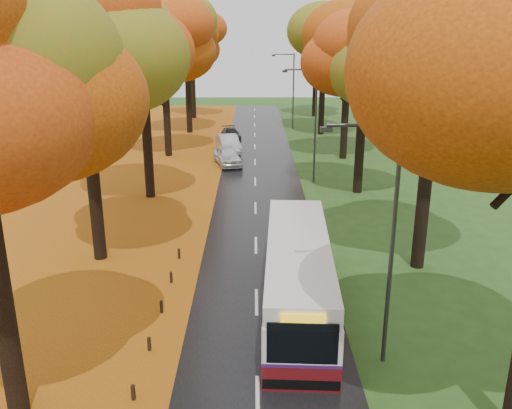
{
  "coord_description": "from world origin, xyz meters",
  "views": [
    {
      "loc": [
        -0.1,
        -7.56,
        10.58
      ],
      "look_at": [
        0.0,
        16.84,
        2.6
      ],
      "focal_mm": 38.0,
      "sensor_mm": 36.0,
      "label": 1
    }
  ],
  "objects_px": {
    "streetlamp_near": "(385,228)",
    "car_white": "(228,156)",
    "bus": "(298,274)",
    "car_dark": "(231,134)",
    "streetlamp_mid": "(312,117)",
    "car_silver": "(228,144)",
    "streetlamp_far": "(291,85)"
  },
  "relations": [
    {
      "from": "streetlamp_far",
      "to": "car_silver",
      "type": "xyz_separation_m",
      "value": [
        -6.3,
        -12.34,
        -3.91
      ]
    },
    {
      "from": "streetlamp_far",
      "to": "bus",
      "type": "height_order",
      "value": "streetlamp_far"
    },
    {
      "from": "streetlamp_near",
      "to": "car_silver",
      "type": "distance_m",
      "value": 32.52
    },
    {
      "from": "streetlamp_near",
      "to": "car_silver",
      "type": "height_order",
      "value": "streetlamp_near"
    },
    {
      "from": "streetlamp_far",
      "to": "car_silver",
      "type": "distance_m",
      "value": 14.39
    },
    {
      "from": "bus",
      "to": "car_dark",
      "type": "xyz_separation_m",
      "value": [
        -3.95,
        33.8,
        -0.9
      ]
    },
    {
      "from": "streetlamp_far",
      "to": "car_silver",
      "type": "bearing_deg",
      "value": -117.04
    },
    {
      "from": "streetlamp_near",
      "to": "car_dark",
      "type": "distance_m",
      "value": 38.11
    },
    {
      "from": "streetlamp_near",
      "to": "streetlamp_mid",
      "type": "height_order",
      "value": "same"
    },
    {
      "from": "streetlamp_far",
      "to": "car_dark",
      "type": "height_order",
      "value": "streetlamp_far"
    },
    {
      "from": "streetlamp_mid",
      "to": "car_dark",
      "type": "bearing_deg",
      "value": 112.29
    },
    {
      "from": "streetlamp_near",
      "to": "car_white",
      "type": "bearing_deg",
      "value": 102.81
    },
    {
      "from": "bus",
      "to": "streetlamp_mid",
      "type": "bearing_deg",
      "value": 85.77
    },
    {
      "from": "bus",
      "to": "car_dark",
      "type": "height_order",
      "value": "bus"
    },
    {
      "from": "car_silver",
      "to": "car_dark",
      "type": "height_order",
      "value": "car_silver"
    },
    {
      "from": "bus",
      "to": "car_white",
      "type": "distance_m",
      "value": 23.85
    },
    {
      "from": "streetlamp_far",
      "to": "car_dark",
      "type": "bearing_deg",
      "value": -133.47
    },
    {
      "from": "streetlamp_mid",
      "to": "streetlamp_far",
      "type": "bearing_deg",
      "value": 90.0
    },
    {
      "from": "streetlamp_near",
      "to": "car_silver",
      "type": "xyz_separation_m",
      "value": [
        -6.3,
        31.66,
        -3.91
      ]
    },
    {
      "from": "streetlamp_near",
      "to": "car_dark",
      "type": "bearing_deg",
      "value": 99.57
    },
    {
      "from": "streetlamp_mid",
      "to": "car_white",
      "type": "distance_m",
      "value": 8.9
    },
    {
      "from": "car_dark",
      "to": "car_white",
      "type": "bearing_deg",
      "value": -99.85
    },
    {
      "from": "streetlamp_near",
      "to": "streetlamp_far",
      "type": "bearing_deg",
      "value": 90.0
    },
    {
      "from": "car_silver",
      "to": "car_dark",
      "type": "relative_size",
      "value": 1.19
    },
    {
      "from": "streetlamp_near",
      "to": "car_white",
      "type": "xyz_separation_m",
      "value": [
        -6.16,
        27.09,
        -3.93
      ]
    },
    {
      "from": "car_white",
      "to": "car_dark",
      "type": "height_order",
      "value": "car_white"
    },
    {
      "from": "streetlamp_mid",
      "to": "streetlamp_far",
      "type": "distance_m",
      "value": 22.0
    },
    {
      "from": "bus",
      "to": "car_silver",
      "type": "height_order",
      "value": "bus"
    },
    {
      "from": "streetlamp_far",
      "to": "car_dark",
      "type": "distance_m",
      "value": 10.03
    },
    {
      "from": "streetlamp_mid",
      "to": "car_white",
      "type": "relative_size",
      "value": 1.83
    },
    {
      "from": "streetlamp_far",
      "to": "car_dark",
      "type": "relative_size",
      "value": 2.05
    },
    {
      "from": "streetlamp_near",
      "to": "car_white",
      "type": "height_order",
      "value": "streetlamp_near"
    }
  ]
}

